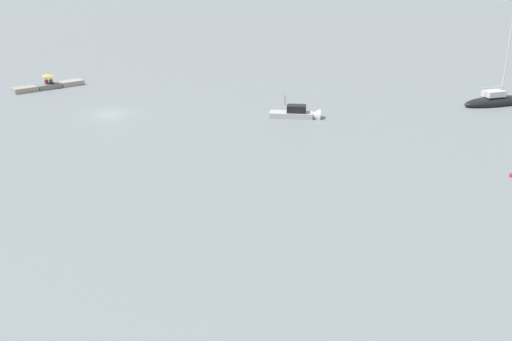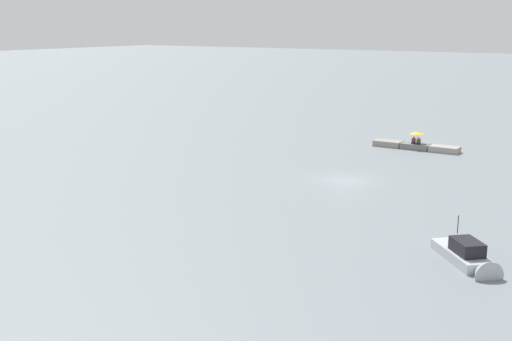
% 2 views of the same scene
% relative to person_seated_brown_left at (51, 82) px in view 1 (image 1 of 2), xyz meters
% --- Properties ---
extents(ground_plane, '(500.00, 500.00, 0.00)m').
position_rel_person_seated_brown_left_xyz_m(ground_plane, '(0.34, 16.43, -0.87)').
color(ground_plane, slate).
extents(seawall_pier, '(8.93, 1.66, 0.61)m').
position_rel_person_seated_brown_left_xyz_m(seawall_pier, '(0.34, -0.21, -0.56)').
color(seawall_pier, gray).
rests_on(seawall_pier, ground_plane).
extents(person_seated_brown_left, '(0.49, 0.66, 0.73)m').
position_rel_person_seated_brown_left_xyz_m(person_seated_brown_left, '(0.00, 0.00, 0.00)').
color(person_seated_brown_left, '#1E2333').
rests_on(person_seated_brown_left, seawall_pier).
extents(person_seated_maroon_right, '(0.49, 0.66, 0.73)m').
position_rel_person_seated_brown_left_xyz_m(person_seated_maroon_right, '(0.56, -0.09, 0.00)').
color(person_seated_maroon_right, '#1E2333').
rests_on(person_seated_maroon_right, seawall_pier).
extents(umbrella_open_yellow, '(1.43, 1.43, 1.30)m').
position_rel_person_seated_brown_left_xyz_m(umbrella_open_yellow, '(0.30, -0.24, 0.87)').
color(umbrella_open_yellow, black).
rests_on(umbrella_open_yellow, seawall_pier).
extents(sailboat_black_mid, '(8.53, 5.29, 12.10)m').
position_rel_person_seated_brown_left_xyz_m(sailboat_black_mid, '(-34.54, 41.35, -0.45)').
color(sailboat_black_mid, black).
rests_on(sailboat_black_mid, ground_plane).
extents(motorboat_grey_near, '(4.77, 4.97, 2.96)m').
position_rel_person_seated_brown_left_xyz_m(motorboat_grey_near, '(-13.86, 30.71, -0.55)').
color(motorboat_grey_near, '#ADB2B7').
rests_on(motorboat_grey_near, ground_plane).
extents(mooring_buoy_mid, '(0.47, 0.47, 0.47)m').
position_rel_person_seated_brown_left_xyz_m(mooring_buoy_mid, '(-13.98, 53.43, -0.78)').
color(mooring_buoy_mid, red).
rests_on(mooring_buoy_mid, ground_plane).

